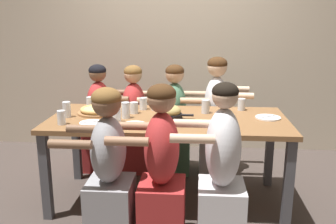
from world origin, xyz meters
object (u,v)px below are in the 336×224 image
Objects in this scene: drinking_glass_d at (134,108)px; diner_far_left at (100,123)px; empty_plate_a at (134,124)px; drinking_glass_a at (241,105)px; diner_far_center at (175,124)px; drinking_glass_b at (117,116)px; drinking_glass_i at (67,111)px; skillet_bowl at (170,113)px; drinking_glass_h at (61,118)px; diner_near_midright at (222,176)px; diner_near_center at (161,174)px; drinking_glass_j at (101,102)px; empty_plate_b at (268,118)px; drinking_glass_g at (206,107)px; empty_plate_c at (91,123)px; cocktail_glass_blue at (90,103)px; diner_near_midleft at (109,174)px; diner_far_midright at (216,121)px; drinking_glass_f at (155,104)px; diner_far_midleft at (134,124)px; pizza_board_main at (98,110)px; drinking_glass_c at (143,104)px; drinking_glass_e at (126,110)px.

diner_far_left is at bearing 130.16° from drinking_glass_d.
empty_plate_a is 1.09m from diner_far_left.
diner_far_center reaches higher than drinking_glass_a.
drinking_glass_b is 0.99m from diner_far_center.
drinking_glass_i is (-1.51, -0.37, 0.01)m from drinking_glass_a.
skillet_bowl is 2.72× the size of drinking_glass_h.
diner_near_center is at bearing 90.00° from diner_near_midright.
diner_far_left is at bearing 108.29° from drinking_glass_j.
diner_far_left is at bearing 159.00° from empty_plate_b.
diner_near_midright is at bearing -83.30° from drinking_glass_g.
drinking_glass_h is at bearing -142.85° from drinking_glass_d.
cocktail_glass_blue reaches higher than empty_plate_c.
drinking_glass_g is at bearing -38.72° from diner_near_midleft.
drinking_glass_b is 0.44m from drinking_glass_h.
empty_plate_b is 0.77m from diner_far_midright.
drinking_glass_f reaches higher than empty_plate_b.
drinking_glass_g is at bearing 37.04° from empty_plate_a.
diner_far_midleft is (-0.85, 0.00, -0.05)m from diner_far_midright.
drinking_glass_i reaches higher than skillet_bowl.
diner_far_center reaches higher than empty_plate_a.
drinking_glass_h is 1.30m from diner_far_center.
drinking_glass_f is (0.50, 0.16, 0.03)m from pizza_board_main.
diner_far_midleft is at bearing 99.65° from empty_plate_a.
pizza_board_main is 1.24m from diner_far_midright.
drinking_glass_a is 0.98× the size of drinking_glass_c.
drinking_glass_f is 0.46m from drinking_glass_g.
drinking_glass_h is 1.60m from diner_far_midright.
drinking_glass_i is 0.12× the size of diner_far_left.
diner_near_center is at bearing -56.37° from drinking_glass_j.
drinking_glass_e is 0.37m from drinking_glass_f.
diner_far_center is at bearing 41.18° from pizza_board_main.
drinking_glass_e reaches higher than empty_plate_c.
cocktail_glass_blue is at bearing 175.86° from drinking_glass_f.
cocktail_glass_blue is 1.13× the size of drinking_glass_j.
diner_near_midleft is (0.39, -0.97, -0.28)m from cocktail_glass_blue.
pizza_board_main is at bearing -59.22° from cocktail_glass_blue.
drinking_glass_i is at bearing -178.82° from drinking_glass_e.
drinking_glass_e is 1.16× the size of drinking_glass_f.
diner_near_center is at bearing -90.00° from diner_near_midleft.
drinking_glass_c is at bearing 43.13° from drinking_glass_h.
empty_plate_a is at bearing -89.80° from drinking_glass_c.
drinking_glass_c is 0.81× the size of drinking_glass_e.
empty_plate_b is at bearing 33.03° from diner_far_midright.
drinking_glass_b is at bearing -106.65° from drinking_glass_d.
drinking_glass_b is 0.51m from drinking_glass_f.
diner_near_midleft reaches higher than drinking_glass_a.
empty_plate_a is 0.82m from diner_near_midright.
drinking_glass_i reaches higher than drinking_glass_j.
empty_plate_a is 0.58m from drinking_glass_h.
diner_far_midleft is 1.57m from diner_near_midright.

